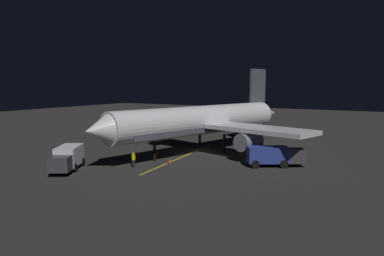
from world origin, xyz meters
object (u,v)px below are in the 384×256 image
traffic_cone_under_wing (157,153)px  traffic_cone_far (170,161)px  airliner (203,121)px  traffic_cone_near_right (135,154)px  ground_crew_worker (134,160)px  traffic_cone_near_left (139,154)px  baggage_truck (68,158)px  catering_truck (274,156)px

traffic_cone_under_wing → traffic_cone_far: (-4.09, 3.28, 0.00)m
airliner → traffic_cone_far: (-0.12, 8.12, -3.88)m
traffic_cone_near_right → traffic_cone_under_wing: (-2.08, -1.94, 0.00)m
airliner → traffic_cone_under_wing: size_ratio=61.96×
ground_crew_worker → traffic_cone_near_left: bearing=-56.8°
airliner → traffic_cone_under_wing: 7.36m
ground_crew_worker → traffic_cone_near_right: 6.48m
traffic_cone_near_right → traffic_cone_under_wing: 2.84m
traffic_cone_near_left → traffic_cone_near_right: (0.53, 0.01, 0.00)m
airliner → ground_crew_worker: size_ratio=19.59×
traffic_cone_far → baggage_truck: bearing=47.7°
ground_crew_worker → traffic_cone_far: size_ratio=3.16×
baggage_truck → catering_truck: size_ratio=0.95×
traffic_cone_under_wing → traffic_cone_far: bearing=141.3°
traffic_cone_near_left → traffic_cone_near_right: same height
traffic_cone_near_right → traffic_cone_under_wing: size_ratio=1.00×
catering_truck → traffic_cone_near_right: catering_truck is taller
baggage_truck → traffic_cone_near_left: baggage_truck is taller
ground_crew_worker → baggage_truck: bearing=40.3°
airliner → catering_truck: bearing=161.6°
baggage_truck → traffic_cone_under_wing: (-3.43, -11.55, -1.02)m
catering_truck → traffic_cone_near_right: size_ratio=11.65×
ground_crew_worker → traffic_cone_near_left: 6.19m
traffic_cone_under_wing → traffic_cone_near_right: bearing=43.1°
airliner → traffic_cone_near_left: 9.55m
traffic_cone_near_left → airliner: bearing=-129.2°
traffic_cone_near_right → airliner: bearing=-131.7°
catering_truck → traffic_cone_near_right: bearing=10.5°
airliner → traffic_cone_far: 9.00m
baggage_truck → ground_crew_worker: size_ratio=3.50×
catering_truck → ground_crew_worker: (13.09, 8.29, -0.28)m
ground_crew_worker → traffic_cone_far: (-2.26, -3.80, -0.64)m
ground_crew_worker → traffic_cone_far: bearing=-120.7°
catering_truck → ground_crew_worker: 15.49m
ground_crew_worker → traffic_cone_far: 4.47m
traffic_cone_near_left → traffic_cone_far: bearing=166.6°
traffic_cone_under_wing → baggage_truck: bearing=73.4°
traffic_cone_near_left → traffic_cone_under_wing: size_ratio=1.00×
catering_truck → traffic_cone_under_wing: catering_truck is taller
catering_truck → ground_crew_worker: catering_truck is taller
traffic_cone_near_right → traffic_cone_under_wing: same height
baggage_truck → traffic_cone_near_right: baggage_truck is taller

